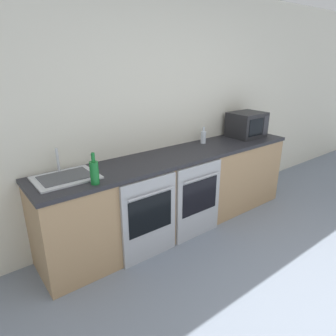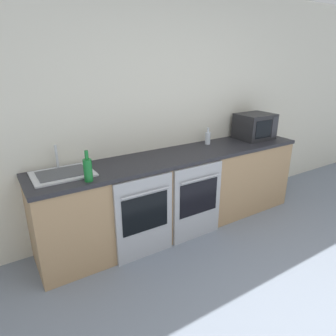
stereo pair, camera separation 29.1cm
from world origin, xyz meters
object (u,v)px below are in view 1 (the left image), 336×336
(microwave, at_px, (247,125))
(bottle_green, at_px, (94,172))
(oven_left, at_px, (150,219))
(bottle_clear, at_px, (203,137))
(sink, at_px, (65,177))
(oven_right, at_px, (199,201))

(microwave, height_order, bottle_green, microwave)
(oven_left, bearing_deg, bottle_clear, 22.37)
(bottle_clear, xyz_separation_m, sink, (-1.74, -0.10, -0.07))
(sink, bearing_deg, bottle_clear, 3.18)
(bottle_clear, bearing_deg, sink, -176.82)
(bottle_green, xyz_separation_m, sink, (-0.15, 0.27, -0.09))
(microwave, xyz_separation_m, sink, (-2.43, 0.00, -0.15))
(oven_left, distance_m, microwave, 1.94)
(microwave, distance_m, bottle_green, 2.29)
(oven_right, relative_size, microwave, 1.88)
(oven_right, distance_m, microwave, 1.37)
(bottle_green, relative_size, bottle_clear, 1.33)
(microwave, relative_size, bottle_clear, 2.22)
(bottle_clear, bearing_deg, bottle_green, -166.99)
(microwave, distance_m, bottle_clear, 0.70)
(bottle_green, bearing_deg, oven_left, -10.97)
(bottle_green, distance_m, bottle_clear, 1.63)
(oven_right, height_order, bottle_clear, bottle_clear)
(oven_right, height_order, sink, sink)
(bottle_green, height_order, bottle_clear, bottle_green)
(oven_right, bearing_deg, bottle_green, 175.26)
(oven_right, height_order, bottle_green, bottle_green)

